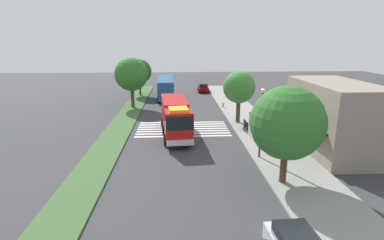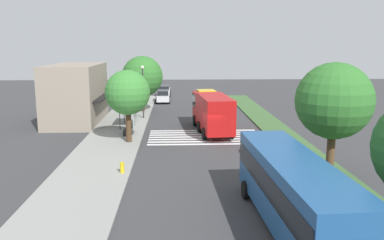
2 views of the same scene
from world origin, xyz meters
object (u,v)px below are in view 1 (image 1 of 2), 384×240
Objects in this scene: fire_truck at (176,117)px; median_tree_far_west at (139,71)px; sidewalk_tree_far_west at (239,87)px; bench_near_shelter at (247,125)px; parked_car_west at (203,87)px; sidewalk_tree_center at (287,123)px; transit_bus at (166,86)px; bus_stop_shelter at (257,123)px; street_lamp at (262,117)px; fire_hydrant at (223,105)px; median_tree_west at (131,75)px.

median_tree_far_west is at bearing -169.81° from fire_truck.
median_tree_far_west is (-18.96, -13.96, 0.04)m from sidewalk_tree_far_west.
fire_truck is 8.31m from bench_near_shelter.
sidewalk_tree_center reaches higher than parked_car_west.
sidewalk_tree_center is (11.20, 7.52, 2.35)m from fire_truck.
transit_bus is (6.17, -7.11, 1.21)m from parked_car_west.
street_lamp is at bearing -11.08° from bus_stop_shelter.
fire_truck is 21.37m from transit_bus.
street_lamp reaches higher than bus_stop_shelter.
fire_hydrant is (8.35, 8.81, -1.56)m from transit_bus.
fire_truck is at bearing -59.06° from sidewalk_tree_far_west.
fire_truck is at bearing -77.39° from bench_near_shelter.
fire_truck is 1.45× the size of sidewalk_tree_center.
bench_near_shelter is 4.69m from sidewalk_tree_far_west.
sidewalk_tree_center is 1.06× the size of median_tree_far_west.
parked_car_west is at bearing 108.75° from median_tree_far_west.
transit_bus is at bearing -150.99° from sidewalk_tree_far_west.
transit_bus is 16.70× the size of fire_hydrant.
parked_car_west is 29.81m from bus_stop_shelter.
fire_truck is 9.06m from sidewalk_tree_far_west.
parked_car_west is at bearing -174.88° from bus_stop_shelter.
sidewalk_tree_center is at bearing 0.00° from sidewalk_tree_far_west.
transit_bus is at bearing -133.49° from fire_hydrant.
parked_car_west is 6.86× the size of fire_hydrant.
fire_truck is 8.28m from bus_stop_shelter.
bench_near_shelter is 8.96m from street_lamp.
sidewalk_tree_center is at bearing -2.92° from bus_stop_shelter.
street_lamp is 0.91× the size of median_tree_far_west.
street_lamp is at bearing -164.47° from transit_bus.
bus_stop_shelter is 2.19× the size of bench_near_shelter.
street_lamp is at bearing -2.06° from sidewalk_tree_far_west.
median_tree_far_west is at bearing -128.05° from fire_hydrant.
fire_truck reaches higher than fire_hydrant.
median_tree_west is at bearing -93.77° from fire_hydrant.
street_lamp is (4.38, -0.86, 1.75)m from bus_stop_shelter.
median_tree_far_west is 9.20× the size of fire_hydrant.
fire_truck is 1.54× the size of median_tree_far_west.
bus_stop_shelter is 21.78m from median_tree_west.
street_lamp is at bearing 3.45° from parked_car_west.
fire_hydrant is at bearing -176.61° from sidewalk_tree_far_west.
fire_hydrant is at bearing 51.95° from median_tree_far_west.
sidewalk_tree_far_west is 15.70m from sidewalk_tree_center.
parked_car_west is 23.33m from sidewalk_tree_far_west.
bus_stop_shelter is 0.54× the size of median_tree_far_west.
bench_near_shelter is at bearing 50.14° from median_tree_west.
transit_bus reaches higher than parked_car_west.
parked_car_west is at bearing -176.98° from street_lamp.
sidewalk_tree_center is (15.70, 0.00, 0.06)m from sidewalk_tree_far_west.
bus_stop_shelter is 0.48× the size of median_tree_west.
bus_stop_shelter is 0.57× the size of sidewalk_tree_far_west.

